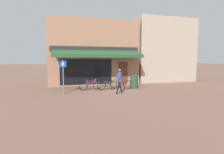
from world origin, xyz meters
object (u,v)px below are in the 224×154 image
at_px(pedestrian_adult, 119,78).
at_px(litter_bin, 134,81).
at_px(bicycle_black, 107,85).
at_px(bicycle_red, 121,84).
at_px(parking_sign, 63,73).
at_px(bicycle_purple, 90,85).

xyz_separation_m(pedestrian_adult, litter_bin, (1.77, 1.61, -0.47)).
distance_m(bicycle_black, bicycle_red, 1.25).
distance_m(bicycle_red, parking_sign, 4.69).
relative_size(pedestrian_adult, litter_bin, 1.49).
relative_size(bicycle_purple, parking_sign, 0.77).
bearing_deg(bicycle_black, litter_bin, -7.26).
bearing_deg(parking_sign, pedestrian_adult, -11.72).
distance_m(bicycle_purple, litter_bin, 3.49).
height_order(bicycle_black, parking_sign, parking_sign).
height_order(bicycle_purple, litter_bin, litter_bin).
xyz_separation_m(bicycle_purple, litter_bin, (3.47, -0.32, 0.21)).
relative_size(bicycle_purple, litter_bin, 1.54).
bearing_deg(pedestrian_adult, parking_sign, 166.90).
relative_size(litter_bin, parking_sign, 0.50).
height_order(pedestrian_adult, litter_bin, pedestrian_adult).
bearing_deg(parking_sign, bicycle_red, 14.58).
relative_size(bicycle_black, litter_bin, 1.43).
height_order(bicycle_black, litter_bin, litter_bin).
bearing_deg(pedestrian_adult, bicycle_black, 104.32).
bearing_deg(bicycle_purple, pedestrian_adult, -55.16).
bearing_deg(bicycle_black, parking_sign, -174.37).
bearing_deg(bicycle_red, parking_sign, -137.57).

